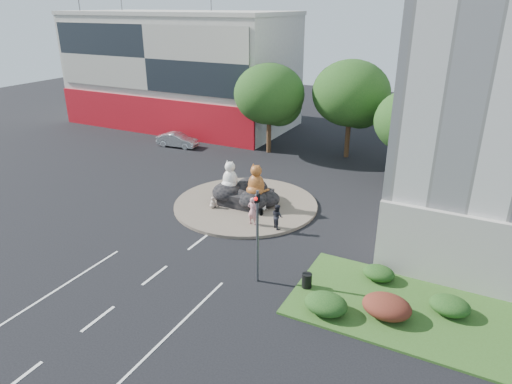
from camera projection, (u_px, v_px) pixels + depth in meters
ground at (155, 275)px, 23.82m from camera, size 120.00×120.00×0.00m
roundabout_island at (246, 204)px, 31.99m from camera, size 10.00×10.00×0.20m
rock_plinth at (246, 197)px, 31.78m from camera, size 3.20×2.60×0.90m
shophouse_block at (181, 69)px, 51.99m from camera, size 25.20×12.30×17.40m
grass_verge at (401, 308)px, 21.19m from camera, size 10.00×6.00×0.12m
tree_left at (270, 97)px, 41.59m from camera, size 6.46×6.46×8.27m
tree_mid at (352, 96)px, 40.16m from camera, size 6.84×6.84×8.76m
tree_right at (413, 124)px, 34.70m from camera, size 5.70×5.70×7.30m
hedge_near_green at (326, 304)px, 20.62m from camera, size 2.00×1.60×0.90m
hedge_red at (387, 307)px, 20.37m from camera, size 2.20×1.76×0.99m
hedge_mid_green at (450, 306)px, 20.58m from camera, size 1.80×1.44×0.81m
hedge_back_green at (379, 273)px, 23.14m from camera, size 1.60×1.28×0.72m
traffic_light at (259, 218)px, 21.92m from camera, size 0.44×1.24×5.00m
street_lamp at (447, 186)px, 23.23m from camera, size 2.34×0.22×8.06m
cat_white at (230, 175)px, 31.60m from camera, size 1.30×1.14×2.10m
cat_tabby at (256, 180)px, 30.56m from camera, size 1.43×1.26×2.24m
kitten_calico at (213, 202)px, 31.13m from camera, size 0.51×0.45×0.81m
kitten_white at (263, 204)px, 30.71m from camera, size 0.65×0.65×0.82m
pedestrian_pink at (253, 211)px, 28.58m from camera, size 0.68×0.46×1.82m
pedestrian_dark at (277, 216)px, 28.12m from camera, size 0.98×0.95×1.59m
parked_car at (177, 140)px, 44.94m from camera, size 4.25×1.85×1.36m
litter_bin at (307, 280)px, 22.50m from camera, size 0.51×0.51×0.75m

